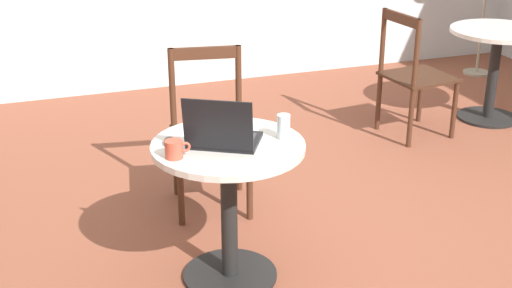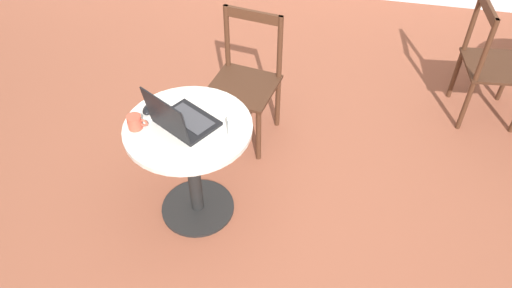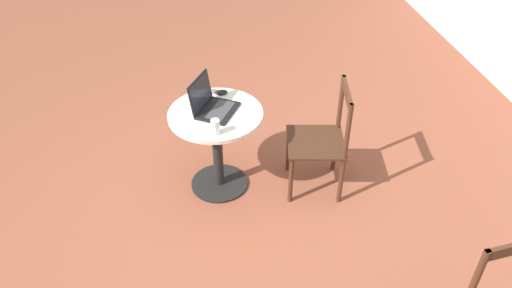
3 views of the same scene
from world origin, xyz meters
name	(u,v)px [view 3 (image 3 of 3)]	position (x,y,z in m)	size (l,w,h in m)	color
ground_plane	(206,242)	(0.00, 0.00, 0.00)	(16.00, 16.00, 0.00)	brown
cafe_table_near	(217,134)	(-0.60, 0.16, 0.50)	(0.70, 0.70, 0.70)	black
chair_near_back	(322,141)	(-0.47, 0.95, 0.44)	(0.50, 0.50, 0.90)	#472819
laptop	(212,105)	(-0.63, 0.14, 0.75)	(0.40, 0.39, 0.25)	black
mouse	(221,92)	(-0.85, 0.23, 0.72)	(0.06, 0.10, 0.03)	black
mug	(202,90)	(-0.87, 0.08, 0.74)	(0.11, 0.08, 0.08)	#C64C38
drinking_glass	(215,127)	(-0.34, 0.14, 0.76)	(0.06, 0.06, 0.11)	silver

